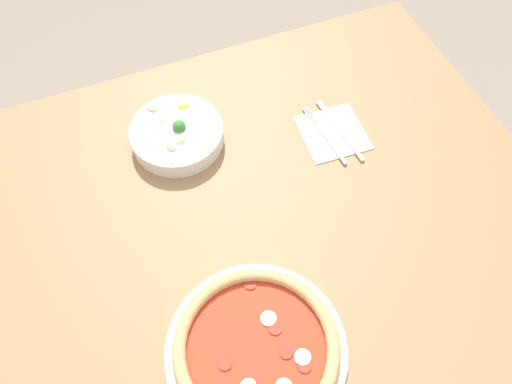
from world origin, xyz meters
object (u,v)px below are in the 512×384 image
(bowl, at_px, (177,134))
(knife, at_px, (342,132))
(pizza, at_px, (256,348))
(fork, at_px, (325,135))

(bowl, bearing_deg, knife, -18.67)
(pizza, distance_m, knife, 0.56)
(fork, height_order, knife, same)
(bowl, distance_m, knife, 0.40)
(knife, bearing_deg, bowl, 66.61)
(bowl, relative_size, fork, 1.14)
(pizza, height_order, knife, pizza)
(pizza, bearing_deg, fork, 50.19)
(pizza, xyz_separation_m, bowl, (0.01, 0.54, 0.01))
(fork, relative_size, knife, 0.93)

